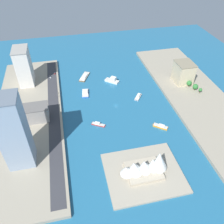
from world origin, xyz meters
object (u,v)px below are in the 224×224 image
at_px(water_taxi_orange, 161,126).
at_px(office_block_beige, 183,72).
at_px(van_white, 50,77).
at_px(hotel_broad_white, 24,66).
at_px(pickup_red, 55,73).
at_px(catamaran_blue, 85,93).
at_px(yacht_sleek_gray, 138,97).
at_px(barge_flat_brown, 84,77).
at_px(ferry_white_commuter, 112,80).
at_px(opera_landmark, 146,166).
at_px(traffic_light_waterfront, 59,94).
at_px(tower_tall_glass, 14,133).
at_px(carpark_squat_concrete, 26,114).
at_px(tugboat_red, 98,124).

distance_m(water_taxi_orange, office_block_beige, 92.23).
bearing_deg(van_white, hotel_broad_white, 11.81).
xyz_separation_m(office_block_beige, pickup_red, (158.80, -55.17, -12.21)).
relative_size(catamaran_blue, yacht_sleek_gray, 1.35).
relative_size(catamaran_blue, barge_flat_brown, 0.76).
relative_size(ferry_white_commuter, opera_landmark, 0.45).
distance_m(van_white, traffic_light_waterfront, 46.94).
height_order(van_white, opera_landmark, opera_landmark).
bearing_deg(tower_tall_glass, opera_landmark, 161.63).
distance_m(catamaran_blue, pickup_red, 61.32).
relative_size(barge_flat_brown, hotel_broad_white, 0.55).
bearing_deg(pickup_red, tower_tall_glass, 77.69).
bearing_deg(pickup_red, yacht_sleek_gray, 142.87).
relative_size(yacht_sleek_gray, office_block_beige, 0.55).
xyz_separation_m(van_white, traffic_light_waterfront, (-8.87, 45.96, 3.44)).
height_order(water_taxi_orange, tower_tall_glass, tower_tall_glass).
bearing_deg(carpark_squat_concrete, pickup_red, -108.93).
height_order(catamaran_blue, van_white, van_white).
bearing_deg(ferry_white_commuter, yacht_sleek_gray, 119.13).
bearing_deg(water_taxi_orange, pickup_red, -51.05).
distance_m(pickup_red, opera_landmark, 188.93).
xyz_separation_m(catamaran_blue, yacht_sleek_gray, (-60.68, 21.53, -0.07)).
xyz_separation_m(tugboat_red, barge_flat_brown, (1.71, -96.60, -0.01)).
distance_m(carpark_squat_concrete, opera_landmark, 131.42).
distance_m(water_taxi_orange, traffic_light_waterfront, 122.36).
xyz_separation_m(hotel_broad_white, pickup_red, (-34.03, -14.60, -22.02)).
height_order(water_taxi_orange, van_white, van_white).
bearing_deg(hotel_broad_white, opera_landmark, 122.39).
height_order(ferry_white_commuter, water_taxi_orange, ferry_white_commuter).
height_order(ferry_white_commuter, opera_landmark, opera_landmark).
height_order(water_taxi_orange, opera_landmark, opera_landmark).
relative_size(catamaran_blue, opera_landmark, 0.47).
bearing_deg(tower_tall_glass, pickup_red, -102.31).
xyz_separation_m(ferry_white_commuter, carpark_squat_concrete, (103.48, 58.14, 9.29)).
bearing_deg(barge_flat_brown, van_white, -4.66).
xyz_separation_m(catamaran_blue, pickup_red, (34.56, -50.57, 2.99)).
relative_size(water_taxi_orange, traffic_light_waterfront, 2.24).
xyz_separation_m(water_taxi_orange, tower_tall_glass, (133.26, 16.72, 36.21)).
xyz_separation_m(catamaran_blue, office_block_beige, (-124.24, 4.60, 15.20)).
relative_size(tugboat_red, carpark_squat_concrete, 0.31).
relative_size(ferry_white_commuter, van_white, 3.84).
height_order(tugboat_red, yacht_sleek_gray, yacht_sleek_gray).
bearing_deg(ferry_white_commuter, tugboat_red, 67.18).
distance_m(yacht_sleek_gray, pickup_red, 119.49).
relative_size(water_taxi_orange, van_white, 3.00).
height_order(ferry_white_commuter, yacht_sleek_gray, ferry_white_commuter).
bearing_deg(tower_tall_glass, traffic_light_waterfront, -111.19).
bearing_deg(office_block_beige, traffic_light_waterfront, -0.18).
bearing_deg(barge_flat_brown, opera_landmark, 100.35).
bearing_deg(barge_flat_brown, office_block_beige, 160.40).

